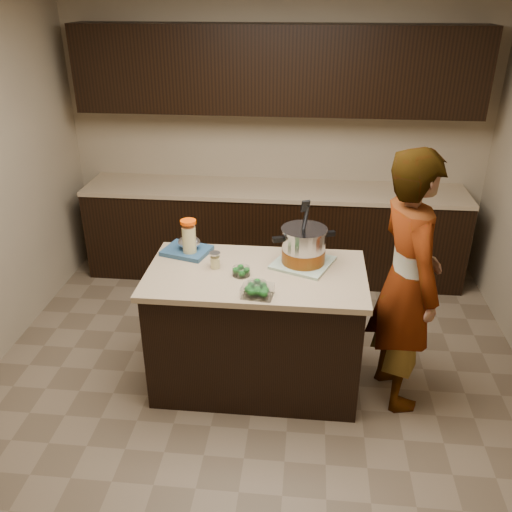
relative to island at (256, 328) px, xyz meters
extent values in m
plane|color=brown|center=(0.00, 0.00, -0.45)|extent=(4.00, 4.00, 0.00)
cube|color=tan|center=(0.00, 2.00, 0.90)|extent=(4.00, 0.04, 2.70)
cube|color=tan|center=(0.00, -2.00, 0.90)|extent=(4.00, 0.04, 2.70)
cube|color=black|center=(0.00, 1.70, -0.02)|extent=(3.60, 0.60, 0.86)
cube|color=tan|center=(0.00, 1.70, 0.43)|extent=(3.60, 0.63, 0.04)
cube|color=black|center=(0.00, 1.82, 1.50)|extent=(3.60, 0.35, 0.75)
cube|color=black|center=(0.00, 0.00, -0.02)|extent=(1.40, 0.75, 0.86)
cube|color=tan|center=(0.00, 0.00, 0.43)|extent=(1.46, 0.81, 0.04)
cube|color=#5E8C65|center=(0.31, 0.15, 0.46)|extent=(0.47, 0.47, 0.02)
cylinder|color=#B7B7BC|center=(0.31, 0.15, 0.58)|extent=(0.37, 0.37, 0.23)
cylinder|color=brown|center=(0.31, 0.15, 0.51)|extent=(0.38, 0.38, 0.09)
cylinder|color=#B7B7BC|center=(0.31, 0.15, 0.70)|extent=(0.40, 0.40, 0.02)
cube|color=black|center=(0.14, 0.09, 0.65)|extent=(0.08, 0.06, 0.03)
cube|color=black|center=(0.48, 0.21, 0.65)|extent=(0.08, 0.06, 0.03)
cylinder|color=black|center=(0.31, 0.12, 0.77)|extent=(0.07, 0.12, 0.28)
cylinder|color=#D8CC84|center=(-0.49, 0.20, 0.56)|extent=(0.10, 0.10, 0.22)
cylinder|color=white|center=(-0.49, 0.20, 0.57)|extent=(0.11, 0.11, 0.25)
cylinder|color=#FF4C05|center=(-0.49, 0.20, 0.70)|extent=(0.12, 0.12, 0.02)
cylinder|color=#D8CC84|center=(-0.28, 0.04, 0.49)|extent=(0.06, 0.06, 0.08)
cylinder|color=white|center=(-0.28, 0.04, 0.50)|extent=(0.07, 0.07, 0.10)
cylinder|color=silver|center=(-0.28, 0.04, 0.56)|extent=(0.08, 0.08, 0.02)
cylinder|color=silver|center=(-0.09, -0.05, 0.48)|extent=(0.13, 0.13, 0.06)
cylinder|color=silver|center=(0.03, -0.25, 0.48)|extent=(0.15, 0.15, 0.06)
cube|color=silver|center=(0.04, -0.31, 0.48)|extent=(0.21, 0.16, 0.07)
cube|color=navy|center=(-0.52, 0.25, 0.46)|extent=(0.37, 0.33, 0.03)
ellipsoid|color=silver|center=(-0.50, 0.25, 0.52)|extent=(0.16, 0.13, 0.09)
imported|color=gray|center=(0.98, -0.03, 0.44)|extent=(0.58, 0.74, 1.78)
camera|label=1|loc=(0.32, -3.16, 2.14)|focal=38.00mm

